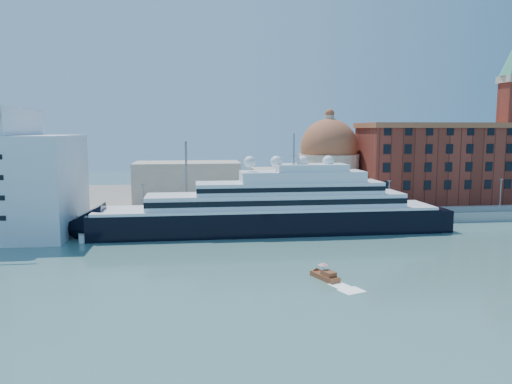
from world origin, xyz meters
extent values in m
plane|color=#3A6562|center=(0.00, 0.00, 0.00)|extent=(400.00, 400.00, 0.00)
cube|color=gray|center=(0.00, 34.00, 1.25)|extent=(180.00, 10.00, 2.50)
cube|color=slate|center=(0.00, 75.00, 1.00)|extent=(260.00, 72.00, 2.00)
cube|color=slate|center=(0.00, 29.50, 3.10)|extent=(180.00, 0.10, 1.20)
cube|color=black|center=(-1.90, 23.00, 2.19)|extent=(77.73, 11.96, 6.48)
cone|color=black|center=(-42.76, 23.00, 2.19)|extent=(9.97, 11.96, 11.96)
cube|color=black|center=(36.96, 23.00, 1.99)|extent=(5.98, 10.96, 5.98)
cube|color=white|center=(-1.90, 23.00, 5.68)|extent=(75.74, 12.16, 0.60)
cube|color=white|center=(0.09, 23.00, 7.47)|extent=(57.80, 9.97, 2.99)
cube|color=black|center=(0.09, 18.02, 7.47)|extent=(57.80, 0.15, 1.20)
cube|color=white|center=(3.08, 23.00, 10.26)|extent=(41.85, 8.97, 2.59)
cube|color=white|center=(6.07, 23.00, 12.76)|extent=(27.90, 7.97, 2.39)
cube|color=white|center=(8.06, 23.00, 14.75)|extent=(15.94, 6.98, 1.59)
cylinder|color=slate|center=(4.08, 23.00, 18.93)|extent=(0.30, 0.30, 6.98)
sphere|color=white|center=(-5.89, 23.00, 16.14)|extent=(2.59, 2.59, 2.59)
sphere|color=white|center=(0.09, 23.00, 16.14)|extent=(2.59, 2.59, 2.59)
sphere|color=white|center=(6.07, 23.00, 16.14)|extent=(2.59, 2.59, 2.59)
sphere|color=white|center=(12.05, 23.00, 16.14)|extent=(2.59, 2.59, 2.59)
cube|color=white|center=(-35.90, 20.86, 0.67)|extent=(14.10, 7.68, 1.79)
cube|color=white|center=(-33.73, 21.42, 2.12)|extent=(5.03, 3.82, 1.34)
cube|color=brown|center=(1.69, -13.24, 0.33)|extent=(3.74, 5.88, 0.93)
cube|color=brown|center=(2.02, -14.11, 1.12)|extent=(2.22, 2.70, 0.74)
cylinder|color=slate|center=(1.52, -12.80, 1.49)|extent=(0.06, 0.06, 1.49)
cone|color=red|center=(1.52, -12.80, 2.33)|extent=(1.67, 1.67, 0.37)
cube|color=maroon|center=(52.00, 52.00, 13.00)|extent=(42.00, 18.00, 22.00)
cube|color=#995132|center=(52.00, 52.00, 24.50)|extent=(43.00, 19.00, 1.50)
cube|color=maroon|center=(76.00, 52.00, 19.50)|extent=(6.00, 6.00, 35.00)
cylinder|color=beige|center=(22.00, 58.00, 9.00)|extent=(18.00, 18.00, 14.00)
sphere|color=#995132|center=(22.00, 58.00, 18.00)|extent=(17.00, 17.00, 17.00)
cylinder|color=beige|center=(22.00, 58.00, 26.00)|extent=(3.00, 3.00, 3.00)
cube|color=beige|center=(8.00, 56.00, 7.00)|extent=(18.00, 14.00, 10.00)
cube|color=beige|center=(-20.00, 58.00, 8.00)|extent=(30.00, 16.00, 12.00)
cylinder|color=slate|center=(-60.00, 31.00, 6.50)|extent=(0.24, 0.24, 8.00)
cube|color=slate|center=(-60.00, 31.00, 10.60)|extent=(0.80, 0.30, 0.25)
cylinder|color=slate|center=(-30.00, 31.00, 6.50)|extent=(0.24, 0.24, 8.00)
cube|color=slate|center=(-30.00, 31.00, 10.60)|extent=(0.80, 0.30, 0.25)
cylinder|color=slate|center=(0.00, 31.00, 6.50)|extent=(0.24, 0.24, 8.00)
cube|color=slate|center=(0.00, 31.00, 10.60)|extent=(0.80, 0.30, 0.25)
cylinder|color=slate|center=(30.00, 31.00, 6.50)|extent=(0.24, 0.24, 8.00)
cube|color=slate|center=(30.00, 31.00, 10.60)|extent=(0.80, 0.30, 0.25)
cylinder|color=slate|center=(60.00, 31.00, 6.50)|extent=(0.24, 0.24, 8.00)
cube|color=slate|center=(60.00, 31.00, 10.60)|extent=(0.80, 0.30, 0.25)
cylinder|color=slate|center=(-20.00, 33.00, 11.50)|extent=(0.50, 0.50, 18.00)
camera|label=1|loc=(-18.75, -86.90, 23.17)|focal=35.00mm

